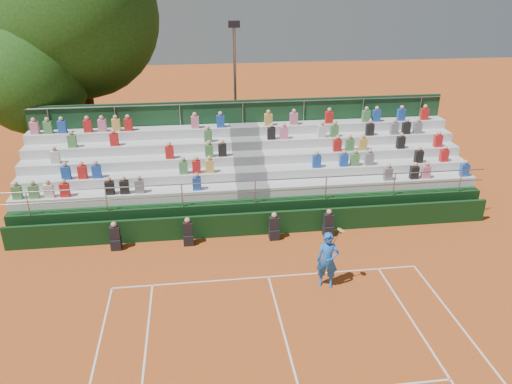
{
  "coord_description": "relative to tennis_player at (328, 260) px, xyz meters",
  "views": [
    {
      "loc": [
        -2.39,
        -14.93,
        10.07
      ],
      "look_at": [
        0.0,
        3.5,
        1.8
      ],
      "focal_mm": 35.0,
      "sensor_mm": 36.0,
      "label": 1
    }
  ],
  "objects": [
    {
      "name": "tree_east",
      "position": [
        -9.9,
        13.73,
        6.86
      ],
      "size": [
        8.26,
        8.26,
        12.02
      ],
      "color": "#3A2215",
      "rests_on": "ground"
    },
    {
      "name": "tree_west",
      "position": [
        -12.11,
        11.78,
        4.14
      ],
      "size": [
        5.47,
        5.47,
        7.91
      ],
      "color": "#3A2215",
      "rests_on": "ground"
    },
    {
      "name": "floodlight_mast",
      "position": [
        -1.94,
        12.85,
        3.5
      ],
      "size": [
        0.6,
        0.25,
        7.71
      ],
      "color": "gray",
      "rests_on": "ground"
    },
    {
      "name": "grandstand",
      "position": [
        -1.91,
        7.21,
        0.05
      ],
      "size": [
        20.0,
        5.2,
        4.4
      ],
      "color": "black",
      "rests_on": "ground"
    },
    {
      "name": "ground",
      "position": [
        -1.91,
        0.76,
        -1.02
      ],
      "size": [
        90.0,
        90.0,
        0.0
      ],
      "primitive_type": "plane",
      "color": "#BD531F",
      "rests_on": "ground"
    },
    {
      "name": "tennis_player",
      "position": [
        0.0,
        0.0,
        0.0
      ],
      "size": [
        0.96,
        0.71,
        2.22
      ],
      "color": "blue",
      "rests_on": "ground"
    },
    {
      "name": "line_officials",
      "position": [
        -3.15,
        3.51,
        -0.55
      ],
      "size": [
        8.97,
        0.4,
        1.19
      ],
      "color": "black",
      "rests_on": "ground"
    },
    {
      "name": "courtside_wall",
      "position": [
        -1.91,
        3.96,
        -0.52
      ],
      "size": [
        20.0,
        0.15,
        1.0
      ],
      "primitive_type": "cube",
      "color": "black",
      "rests_on": "ground"
    }
  ]
}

